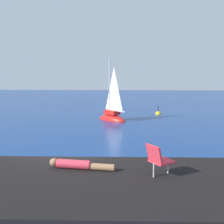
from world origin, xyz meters
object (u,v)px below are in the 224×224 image
person_sunbather (78,165)px  marker_buoy (158,114)px  sailboat_near (112,117)px  beach_chair (158,158)px

person_sunbather → marker_buoy: bearing=83.6°
person_sunbather → marker_buoy: (4.42, 19.01, -1.16)m
sailboat_near → beach_chair: bearing=142.6°
beach_chair → person_sunbather: bearing=135.7°
sailboat_near → marker_buoy: size_ratio=5.11×
beach_chair → marker_buoy: size_ratio=0.71×
sailboat_near → beach_chair: size_ratio=7.23×
beach_chair → sailboat_near: bearing=63.3°
marker_buoy → sailboat_near: bearing=-135.4°
person_sunbather → beach_chair: bearing=-3.2°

